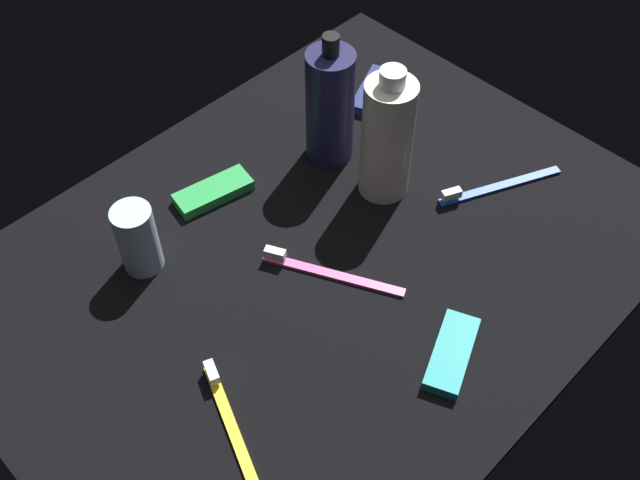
% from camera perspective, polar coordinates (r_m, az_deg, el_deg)
% --- Properties ---
extents(ground_plane, '(0.84, 0.64, 0.01)m').
position_cam_1_polar(ground_plane, '(0.95, 0.00, -1.38)').
color(ground_plane, black).
extents(lotion_bottle, '(0.06, 0.06, 0.19)m').
position_cam_1_polar(lotion_bottle, '(1.02, 0.75, 10.02)').
color(lotion_bottle, '#1D1E45').
rests_on(lotion_bottle, ground_plane).
extents(bodywash_bottle, '(0.07, 0.07, 0.19)m').
position_cam_1_polar(bodywash_bottle, '(0.97, 5.05, 7.61)').
color(bodywash_bottle, silver).
rests_on(bodywash_bottle, ground_plane).
extents(deodorant_stick, '(0.05, 0.05, 0.10)m').
position_cam_1_polar(deodorant_stick, '(0.93, -13.50, 0.09)').
color(deodorant_stick, silver).
rests_on(deodorant_stick, ground_plane).
extents(toothbrush_pink, '(0.09, 0.17, 0.02)m').
position_cam_1_polar(toothbrush_pink, '(0.93, 0.33, -2.31)').
color(toothbrush_pink, '#E55999').
rests_on(toothbrush_pink, ground_plane).
extents(toothbrush_yellow, '(0.08, 0.17, 0.02)m').
position_cam_1_polar(toothbrush_yellow, '(0.83, -6.64, -13.65)').
color(toothbrush_yellow, yellow).
rests_on(toothbrush_yellow, ground_plane).
extents(toothbrush_blue, '(0.17, 0.09, 0.02)m').
position_cam_1_polar(toothbrush_blue, '(1.05, 12.85, 3.93)').
color(toothbrush_blue, blue).
rests_on(toothbrush_blue, ground_plane).
extents(snack_bar_navy, '(0.11, 0.08, 0.01)m').
position_cam_1_polar(snack_bar_navy, '(1.17, 4.05, 11.05)').
color(snack_bar_navy, navy).
rests_on(snack_bar_navy, ground_plane).
extents(snack_bar_green, '(0.11, 0.06, 0.01)m').
position_cam_1_polar(snack_bar_green, '(1.02, -7.99, 3.59)').
color(snack_bar_green, green).
rests_on(snack_bar_green, ground_plane).
extents(snack_bar_teal, '(0.11, 0.08, 0.01)m').
position_cam_1_polar(snack_bar_teal, '(0.87, 9.75, -8.45)').
color(snack_bar_teal, teal).
rests_on(snack_bar_teal, ground_plane).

